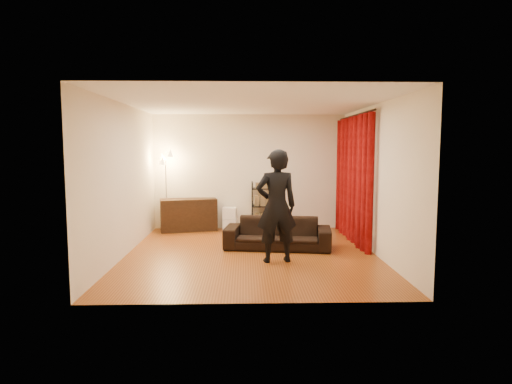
{
  "coord_description": "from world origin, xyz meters",
  "views": [
    {
      "loc": [
        -0.11,
        -7.63,
        1.92
      ],
      "look_at": [
        0.1,
        0.3,
        1.1
      ],
      "focal_mm": 30.0,
      "sensor_mm": 36.0,
      "label": 1
    }
  ],
  "objects_px": {
    "sofa": "(278,233)",
    "person": "(276,206)",
    "wire_shelf": "(263,206)",
    "media_cabinet": "(189,215)",
    "storage_boxes": "(230,219)",
    "floor_lamp": "(166,192)"
  },
  "relations": [
    {
      "from": "media_cabinet",
      "to": "wire_shelf",
      "type": "distance_m",
      "value": 1.75
    },
    {
      "from": "sofa",
      "to": "person",
      "type": "height_order",
      "value": "person"
    },
    {
      "from": "wire_shelf",
      "to": "floor_lamp",
      "type": "distance_m",
      "value": 2.26
    },
    {
      "from": "sofa",
      "to": "floor_lamp",
      "type": "relative_size",
      "value": 1.11
    },
    {
      "from": "sofa",
      "to": "media_cabinet",
      "type": "height_order",
      "value": "media_cabinet"
    },
    {
      "from": "wire_shelf",
      "to": "storage_boxes",
      "type": "bearing_deg",
      "value": 154.31
    },
    {
      "from": "floor_lamp",
      "to": "person",
      "type": "bearing_deg",
      "value": -49.27
    },
    {
      "from": "wire_shelf",
      "to": "floor_lamp",
      "type": "height_order",
      "value": "floor_lamp"
    },
    {
      "from": "storage_boxes",
      "to": "wire_shelf",
      "type": "xyz_separation_m",
      "value": [
        0.78,
        -0.03,
        0.3
      ]
    },
    {
      "from": "sofa",
      "to": "floor_lamp",
      "type": "xyz_separation_m",
      "value": [
        -2.43,
        1.74,
        0.61
      ]
    },
    {
      "from": "media_cabinet",
      "to": "floor_lamp",
      "type": "distance_m",
      "value": 0.73
    },
    {
      "from": "person",
      "to": "wire_shelf",
      "type": "distance_m",
      "value": 2.85
    },
    {
      "from": "media_cabinet",
      "to": "wire_shelf",
      "type": "bearing_deg",
      "value": -11.24
    },
    {
      "from": "sofa",
      "to": "person",
      "type": "bearing_deg",
      "value": -87.74
    },
    {
      "from": "person",
      "to": "media_cabinet",
      "type": "distance_m",
      "value": 3.37
    },
    {
      "from": "floor_lamp",
      "to": "storage_boxes",
      "type": "bearing_deg",
      "value": 5.95
    },
    {
      "from": "sofa",
      "to": "person",
      "type": "xyz_separation_m",
      "value": [
        -0.1,
        -0.96,
        0.66
      ]
    },
    {
      "from": "person",
      "to": "floor_lamp",
      "type": "xyz_separation_m",
      "value": [
        -2.33,
        2.71,
        -0.04
      ]
    },
    {
      "from": "sofa",
      "to": "media_cabinet",
      "type": "xyz_separation_m",
      "value": [
        -1.93,
        1.81,
        0.08
      ]
    },
    {
      "from": "media_cabinet",
      "to": "storage_boxes",
      "type": "relative_size",
      "value": 2.41
    },
    {
      "from": "sofa",
      "to": "storage_boxes",
      "type": "distance_m",
      "value": 2.13
    },
    {
      "from": "media_cabinet",
      "to": "storage_boxes",
      "type": "height_order",
      "value": "media_cabinet"
    }
  ]
}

